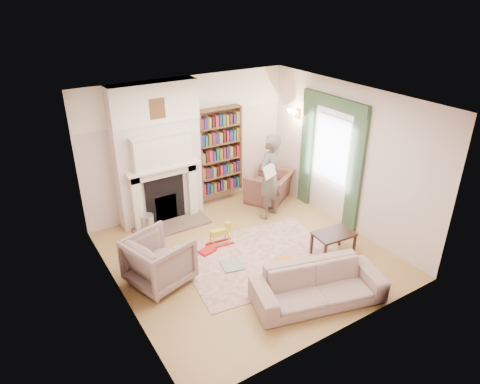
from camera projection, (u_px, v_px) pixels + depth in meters
floor at (247, 254)px, 7.69m from camera, size 4.50×4.50×0.00m
ceiling at (249, 100)px, 6.46m from camera, size 4.50×4.50×0.00m
wall_back at (189, 145)px, 8.79m from camera, size 4.50×0.00×4.50m
wall_front at (345, 248)px, 5.36m from camera, size 4.50×0.00×4.50m
wall_left at (114, 220)px, 6.01m from camera, size 0.00×4.50×4.50m
wall_right at (347, 158)px, 8.15m from camera, size 0.00×4.50×4.50m
fireplace at (158, 156)px, 8.29m from camera, size 1.70×0.58×2.80m
bookcase at (219, 151)px, 9.10m from camera, size 1.00×0.24×1.85m
window at (332, 149)px, 8.42m from camera, size 0.02×0.90×1.30m
curtain_left at (355, 173)px, 7.98m from camera, size 0.07×0.32×2.40m
curtain_right at (307, 151)px, 9.05m from camera, size 0.07×0.32×2.40m
pelmet at (335, 103)px, 7.99m from camera, size 0.09×1.70×0.24m
wall_sconce at (290, 115)px, 8.97m from camera, size 0.20×0.24×0.24m
rug at (260, 258)px, 7.58m from camera, size 2.85×2.33×0.01m
armchair_reading at (269, 187)px, 9.51m from camera, size 1.29×1.25×0.64m
armchair_left at (159, 260)px, 6.82m from camera, size 1.13×1.11×0.83m
sofa at (318, 285)px, 6.45m from camera, size 2.12×1.27×0.58m
man_reading at (269, 177)px, 8.58m from camera, size 0.76×0.64×1.78m
newspaper at (270, 171)px, 8.26m from camera, size 0.38×0.24×0.25m
coffee_table at (333, 244)px, 7.59m from camera, size 0.74×0.51×0.45m
paraffin_heater at (148, 228)px, 7.99m from camera, size 0.32×0.32×0.55m
rocking_horse at (220, 235)px, 7.87m from camera, size 0.53×0.26×0.45m
board_game at (232, 265)px, 7.35m from camera, size 0.41×0.41×0.03m
game_box_lid at (207, 251)px, 7.73m from camera, size 0.33×0.26×0.05m
comic_annuals at (278, 266)px, 7.36m from camera, size 0.75×0.47×0.02m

